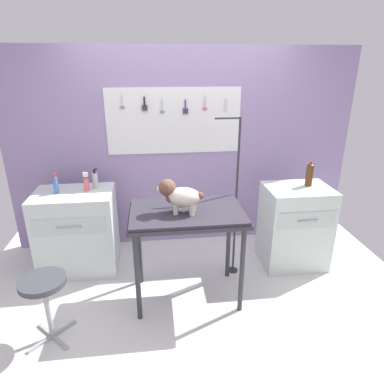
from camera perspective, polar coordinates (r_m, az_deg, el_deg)
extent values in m
cube|color=silver|center=(3.35, 0.88, -18.62)|extent=(4.40, 4.00, 0.04)
cube|color=#9681B0|center=(3.96, -1.51, 6.99)|extent=(4.00, 0.06, 2.30)
cube|color=white|center=(3.85, -3.05, 11.94)|extent=(1.50, 0.02, 0.73)
cylinder|color=gray|center=(3.80, -11.94, 16.01)|extent=(0.01, 0.02, 0.01)
cube|color=silver|center=(3.80, -11.96, 14.94)|extent=(0.01, 0.00, 0.11)
cube|color=silver|center=(3.80, -11.77, 14.95)|extent=(0.01, 0.00, 0.11)
torus|color=#634693|center=(3.81, -11.98, 13.85)|extent=(0.03, 0.01, 0.03)
torus|color=#634693|center=(3.81, -11.58, 13.87)|extent=(0.03, 0.01, 0.03)
cylinder|color=gray|center=(3.79, -8.14, 15.89)|extent=(0.01, 0.02, 0.01)
cylinder|color=black|center=(3.79, -8.10, 15.05)|extent=(0.02, 0.02, 0.09)
cube|color=black|center=(3.80, -8.04, 13.97)|extent=(0.06, 0.02, 0.06)
cube|color=#333338|center=(3.78, -8.05, 13.94)|extent=(0.05, 0.01, 0.05)
cylinder|color=gray|center=(3.80, -5.16, 15.56)|extent=(0.01, 0.02, 0.01)
cube|color=silver|center=(3.80, -5.21, 14.49)|extent=(0.01, 0.00, 0.11)
cube|color=silver|center=(3.80, -5.02, 14.50)|extent=(0.01, 0.00, 0.11)
torus|color=#308C59|center=(3.80, -5.28, 13.39)|extent=(0.03, 0.01, 0.03)
torus|color=#308C59|center=(3.81, -4.88, 13.41)|extent=(0.03, 0.01, 0.03)
cylinder|color=gray|center=(3.82, -1.15, 15.52)|extent=(0.01, 0.02, 0.01)
cylinder|color=#693096|center=(3.81, -1.13, 14.68)|extent=(0.02, 0.02, 0.09)
cube|color=#693096|center=(3.82, -1.12, 13.60)|extent=(0.06, 0.02, 0.06)
cube|color=#333338|center=(3.81, -1.09, 13.57)|extent=(0.05, 0.01, 0.05)
cylinder|color=gray|center=(3.84, 2.20, 16.05)|extent=(0.01, 0.02, 0.01)
cube|color=silver|center=(3.84, 2.12, 14.99)|extent=(0.01, 0.00, 0.11)
cube|color=silver|center=(3.84, 2.30, 14.99)|extent=(0.01, 0.00, 0.11)
torus|color=red|center=(3.84, 1.99, 13.91)|extent=(0.03, 0.01, 0.03)
torus|color=red|center=(3.85, 2.39, 13.91)|extent=(0.03, 0.01, 0.03)
cylinder|color=gray|center=(3.89, 5.77, 15.50)|extent=(0.01, 0.02, 0.01)
cube|color=silver|center=(3.89, 5.76, 14.39)|extent=(0.03, 0.01, 0.13)
cylinder|color=#2D2D33|center=(2.96, -9.25, -14.22)|extent=(0.04, 0.04, 0.84)
cylinder|color=#2D2D33|center=(3.04, 8.48, -13.06)|extent=(0.04, 0.04, 0.84)
cylinder|color=#2D2D33|center=(3.41, -8.96, -9.05)|extent=(0.04, 0.04, 0.84)
cylinder|color=#2D2D33|center=(3.48, 6.23, -8.21)|extent=(0.04, 0.04, 0.84)
cube|color=#2D2D33|center=(2.98, -0.84, -3.92)|extent=(1.02, 0.65, 0.03)
cube|color=#2E2C36|center=(2.96, -0.85, -3.37)|extent=(0.99, 0.63, 0.03)
cylinder|color=#2D2D33|center=(3.78, 6.92, -13.01)|extent=(0.11, 0.11, 0.01)
cylinder|color=#2D2D33|center=(3.39, 7.52, -1.44)|extent=(0.02, 0.02, 1.66)
cylinder|color=#2D2D33|center=(3.14, 6.07, 12.36)|extent=(0.24, 0.02, 0.02)
cylinder|color=beige|center=(2.86, -2.79, -2.91)|extent=(0.04, 0.04, 0.10)
cylinder|color=beige|center=(2.94, -2.52, -2.21)|extent=(0.04, 0.04, 0.10)
cylinder|color=beige|center=(2.85, -0.04, -3.04)|extent=(0.04, 0.04, 0.10)
cylinder|color=beige|center=(2.93, 0.16, -2.33)|extent=(0.04, 0.04, 0.10)
ellipsoid|color=beige|center=(2.86, -1.41, -0.86)|extent=(0.33, 0.25, 0.17)
ellipsoid|color=brown|center=(2.88, -3.46, -0.93)|extent=(0.13, 0.15, 0.09)
sphere|color=brown|center=(2.85, -4.23, 0.74)|extent=(0.15, 0.15, 0.15)
ellipsoid|color=beige|center=(2.87, -5.46, 0.51)|extent=(0.08, 0.07, 0.05)
sphere|color=black|center=(2.87, -6.03, 0.54)|extent=(0.02, 0.02, 0.02)
ellipsoid|color=brown|center=(2.79, -4.17, 0.49)|extent=(0.05, 0.04, 0.08)
ellipsoid|color=brown|center=(2.90, -3.72, 1.37)|extent=(0.05, 0.04, 0.08)
sphere|color=brown|center=(2.83, 1.40, -0.59)|extent=(0.06, 0.06, 0.06)
cube|color=silver|center=(3.80, -18.86, -6.29)|extent=(0.80, 0.56, 0.88)
cube|color=#B8C3BE|center=(3.47, -20.12, -5.58)|extent=(0.70, 0.01, 0.18)
cylinder|color=#99999E|center=(3.46, -20.14, -5.63)|extent=(0.24, 0.02, 0.02)
cube|color=silver|center=(3.85, 17.00, -5.57)|extent=(0.68, 0.52, 0.90)
cube|color=#B6C4BA|center=(3.55, 18.98, -4.58)|extent=(0.60, 0.01, 0.18)
cylinder|color=#99999E|center=(3.54, 19.03, -4.64)|extent=(0.20, 0.02, 0.02)
cylinder|color=#9E9EA3|center=(3.07, -23.27, -18.17)|extent=(0.04, 0.04, 0.53)
cube|color=#9E9EA3|center=(3.26, -20.87, -20.85)|extent=(0.17, 0.17, 0.02)
cube|color=#9E9EA3|center=(3.30, -23.59, -20.70)|extent=(0.17, 0.17, 0.02)
cube|color=#9E9EA3|center=(3.19, -24.35, -22.47)|extent=(0.17, 0.17, 0.02)
cube|color=#9E9EA3|center=(3.15, -21.52, -22.66)|extent=(0.17, 0.17, 0.02)
cylinder|color=#3A3D42|center=(2.90, -24.10, -13.76)|extent=(0.36, 0.36, 0.04)
cylinder|color=#D35B62|center=(3.61, -17.49, 1.22)|extent=(0.05, 0.05, 0.13)
cylinder|color=#D35B62|center=(3.58, -17.62, 2.37)|extent=(0.02, 0.02, 0.02)
cube|color=silver|center=(3.57, -17.68, 2.87)|extent=(0.05, 0.03, 0.04)
cylinder|color=#ACBCB5|center=(3.66, -16.12, 1.90)|extent=(0.06, 0.06, 0.16)
cylinder|color=black|center=(3.63, -16.28, 3.35)|extent=(0.03, 0.03, 0.03)
cube|color=black|center=(3.62, -16.10, 3.74)|extent=(0.03, 0.01, 0.01)
cylinder|color=#3D6AB3|center=(3.64, -22.15, 1.05)|extent=(0.05, 0.05, 0.17)
cylinder|color=red|center=(3.61, -22.36, 2.50)|extent=(0.02, 0.02, 0.03)
cube|color=red|center=(3.60, -22.23, 2.89)|extent=(0.03, 0.01, 0.01)
cylinder|color=#4D2F12|center=(3.73, 19.31, 2.68)|extent=(0.07, 0.07, 0.23)
cone|color=#4D2F12|center=(3.69, 19.54, 4.48)|extent=(0.07, 0.07, 0.02)
cylinder|color=red|center=(3.69, 19.58, 4.79)|extent=(0.03, 0.03, 0.02)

